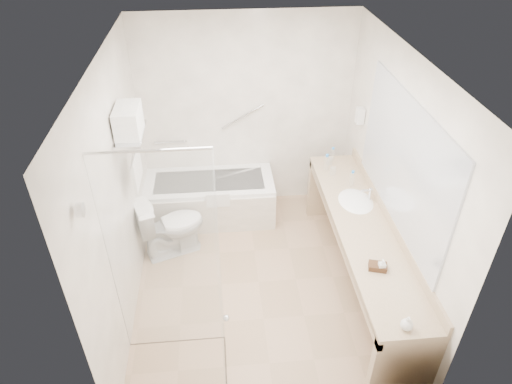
{
  "coord_description": "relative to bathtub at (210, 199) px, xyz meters",
  "views": [
    {
      "loc": [
        -0.36,
        -3.53,
        3.68
      ],
      "look_at": [
        0.0,
        0.3,
        1.0
      ],
      "focal_mm": 32.0,
      "sensor_mm": 36.0,
      "label": 1
    }
  ],
  "objects": [
    {
      "name": "floor",
      "position": [
        0.5,
        -1.24,
        -0.28
      ],
      "size": [
        3.2,
        3.2,
        0.0
      ],
      "primitive_type": "plane",
      "color": "tan",
      "rests_on": "ground"
    },
    {
      "name": "ceiling",
      "position": [
        0.5,
        -1.24,
        2.22
      ],
      "size": [
        2.6,
        3.2,
        0.1
      ],
      "primitive_type": "cube",
      "color": "white",
      "rests_on": "wall_back"
    },
    {
      "name": "wall_back",
      "position": [
        0.5,
        0.36,
        0.97
      ],
      "size": [
        2.6,
        0.1,
        2.5
      ],
      "primitive_type": "cube",
      "color": "white",
      "rests_on": "ground"
    },
    {
      "name": "wall_front",
      "position": [
        0.5,
        -2.84,
        0.97
      ],
      "size": [
        2.6,
        0.1,
        2.5
      ],
      "primitive_type": "cube",
      "color": "white",
      "rests_on": "ground"
    },
    {
      "name": "wall_left",
      "position": [
        -0.8,
        -1.24,
        0.97
      ],
      "size": [
        0.1,
        3.2,
        2.5
      ],
      "primitive_type": "cube",
      "color": "white",
      "rests_on": "ground"
    },
    {
      "name": "wall_right",
      "position": [
        1.8,
        -1.24,
        0.97
      ],
      "size": [
        0.1,
        3.2,
        2.5
      ],
      "primitive_type": "cube",
      "color": "white",
      "rests_on": "ground"
    },
    {
      "name": "bathtub",
      "position": [
        0.0,
        0.0,
        0.0
      ],
      "size": [
        1.6,
        0.73,
        0.59
      ],
      "color": "white",
      "rests_on": "floor"
    },
    {
      "name": "grab_bar_short",
      "position": [
        -0.45,
        0.32,
        0.67
      ],
      "size": [
        0.4,
        0.03,
        0.03
      ],
      "primitive_type": "cylinder",
      "rotation": [
        0.0,
        1.57,
        0.0
      ],
      "color": "silver",
      "rests_on": "wall_back"
    },
    {
      "name": "grab_bar_long",
      "position": [
        0.45,
        0.32,
        0.97
      ],
      "size": [
        0.53,
        0.03,
        0.33
      ],
      "primitive_type": "cylinder",
      "rotation": [
        0.0,
        1.05,
        0.0
      ],
      "color": "silver",
      "rests_on": "wall_back"
    },
    {
      "name": "shower_enclosure",
      "position": [
        -0.13,
        -2.16,
        0.79
      ],
      "size": [
        0.96,
        0.91,
        2.11
      ],
      "color": "silver",
      "rests_on": "floor"
    },
    {
      "name": "towel_shelf",
      "position": [
        -0.67,
        -0.89,
        1.48
      ],
      "size": [
        0.24,
        0.55,
        0.81
      ],
      "color": "silver",
      "rests_on": "wall_left"
    },
    {
      "name": "vanity_counter",
      "position": [
        1.52,
        -1.39,
        0.36
      ],
      "size": [
        0.55,
        2.7,
        0.95
      ],
      "color": "tan",
      "rests_on": "floor"
    },
    {
      "name": "sink",
      "position": [
        1.55,
        -0.99,
        0.54
      ],
      "size": [
        0.4,
        0.52,
        0.14
      ],
      "primitive_type": "ellipsoid",
      "color": "white",
      "rests_on": "vanity_counter"
    },
    {
      "name": "faucet",
      "position": [
        1.7,
        -0.99,
        0.65
      ],
      "size": [
        0.03,
        0.03,
        0.14
      ],
      "primitive_type": "cylinder",
      "color": "silver",
      "rests_on": "vanity_counter"
    },
    {
      "name": "mirror",
      "position": [
        1.79,
        -1.39,
        1.27
      ],
      "size": [
        0.02,
        2.0,
        1.2
      ],
      "primitive_type": "cube",
      "color": "#B5B9C2",
      "rests_on": "wall_right"
    },
    {
      "name": "hairdryer_unit",
      "position": [
        1.75,
        -0.19,
        1.17
      ],
      "size": [
        0.08,
        0.1,
        0.18
      ],
      "primitive_type": "cube",
      "color": "silver",
      "rests_on": "wall_right"
    },
    {
      "name": "toilet",
      "position": [
        -0.45,
        -0.63,
        0.1
      ],
      "size": [
        0.86,
        0.66,
        0.74
      ],
      "primitive_type": "imported",
      "rotation": [
        0.0,
        0.0,
        1.92
      ],
      "color": "white",
      "rests_on": "floor"
    },
    {
      "name": "amenity_basket",
      "position": [
        1.47,
        -1.99,
        0.6
      ],
      "size": [
        0.18,
        0.14,
        0.05
      ],
      "primitive_type": "cube",
      "rotation": [
        0.0,
        0.0,
        -0.29
      ],
      "color": "#48301A",
      "rests_on": "vanity_counter"
    },
    {
      "name": "soap_bottle_a",
      "position": [
        1.49,
        -2.02,
        0.6
      ],
      "size": [
        0.06,
        0.13,
        0.06
      ],
      "primitive_type": "imported",
      "rotation": [
        0.0,
        0.0,
        -0.02
      ],
      "color": "silver",
      "rests_on": "vanity_counter"
    },
    {
      "name": "soap_bottle_b",
      "position": [
        1.49,
        -2.64,
        0.62
      ],
      "size": [
        0.1,
        0.13,
        0.1
      ],
      "primitive_type": "imported",
      "rotation": [
        0.0,
        0.0,
        -0.04
      ],
      "color": "silver",
      "rests_on": "vanity_counter"
    },
    {
      "name": "water_bottle_left",
      "position": [
        1.5,
        -0.14,
        0.66
      ],
      "size": [
        0.05,
        0.05,
        0.18
      ],
      "rotation": [
        0.0,
        0.0,
        0.01
      ],
      "color": "silver",
      "rests_on": "vanity_counter"
    },
    {
      "name": "water_bottle_mid",
      "position": [
        1.58,
        -0.7,
        0.66
      ],
      "size": [
        0.06,
        0.06,
        0.19
      ],
      "rotation": [
        0.0,
        0.0,
        0.0
      ],
      "color": "silver",
      "rests_on": "vanity_counter"
    },
    {
      "name": "water_bottle_right",
      "position": [
        1.37,
        -0.36,
        0.67
      ],
      "size": [
        0.07,
        0.07,
        0.21
      ],
      "rotation": [
        0.0,
        0.0,
        0.27
      ],
      "color": "silver",
      "rests_on": "vanity_counter"
    },
    {
      "name": "drinking_glass_near",
      "position": [
        1.45,
        -0.22,
        0.62
      ],
      "size": [
        0.08,
        0.08,
        0.09
      ],
      "primitive_type": "cylinder",
      "rotation": [
        0.0,
        0.0,
        0.27
      ],
      "color": "silver",
      "rests_on": "vanity_counter"
    },
    {
      "name": "drinking_glass_far",
      "position": [
        1.43,
        -0.45,
        0.62
      ],
      "size": [
        0.09,
        0.09,
        0.09
      ],
      "primitive_type": "cylinder",
      "rotation": [
        0.0,
        0.0,
        0.23
      ],
      "color": "silver",
      "rests_on": "vanity_counter"
    }
  ]
}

